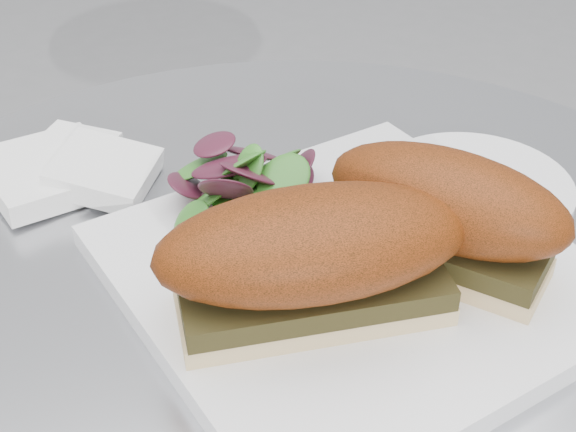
# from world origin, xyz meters

# --- Properties ---
(plate) EXTENTS (0.33, 0.33, 0.02)m
(plate) POSITION_xyz_m (0.03, -0.01, 0.74)
(plate) COLOR white
(plate) RESTS_ON table
(sandwich_left) EXTENTS (0.19, 0.11, 0.08)m
(sandwich_left) POSITION_xyz_m (-0.01, -0.04, 0.79)
(sandwich_left) COLOR beige
(sandwich_left) RESTS_ON plate
(sandwich_right) EXTENTS (0.15, 0.16, 0.08)m
(sandwich_right) POSITION_xyz_m (0.08, -0.03, 0.79)
(sandwich_right) COLOR beige
(sandwich_right) RESTS_ON plate
(salad) EXTENTS (0.10, 0.10, 0.05)m
(salad) POSITION_xyz_m (-0.01, 0.07, 0.77)
(salad) COLOR #39872C
(salad) RESTS_ON plate
(napkin) EXTENTS (0.13, 0.13, 0.02)m
(napkin) POSITION_xyz_m (-0.12, 0.17, 0.74)
(napkin) COLOR white
(napkin) RESTS_ON table
(saucer) EXTENTS (0.15, 0.15, 0.01)m
(saucer) POSITION_xyz_m (0.16, 0.05, 0.74)
(saucer) COLOR white
(saucer) RESTS_ON table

